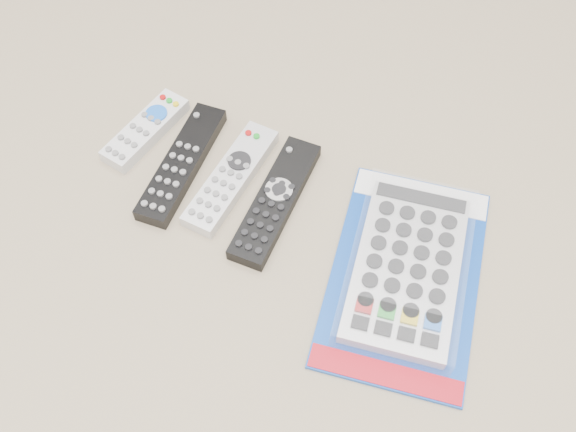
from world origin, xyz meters
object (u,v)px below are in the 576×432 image
at_px(remote_small_grey, 145,130).
at_px(remote_silver_dvd, 231,177).
at_px(jumbo_remote_packaged, 407,267).
at_px(remote_slim_black, 182,163).
at_px(remote_large_black, 276,201).

distance_m(remote_small_grey, remote_silver_dvd, 0.15).
xyz_separation_m(remote_small_grey, jumbo_remote_packaged, (0.41, -0.05, 0.01)).
height_order(remote_slim_black, jumbo_remote_packaged, jumbo_remote_packaged).
bearing_deg(remote_slim_black, remote_small_grey, 153.60).
relative_size(remote_silver_dvd, jumbo_remote_packaged, 0.58).
xyz_separation_m(remote_large_black, jumbo_remote_packaged, (0.19, -0.02, 0.01)).
xyz_separation_m(remote_silver_dvd, jumbo_remote_packaged, (0.26, -0.03, 0.01)).
relative_size(remote_large_black, jumbo_remote_packaged, 0.64).
bearing_deg(remote_silver_dvd, remote_small_grey, 173.74).
relative_size(remote_small_grey, remote_silver_dvd, 0.80).
bearing_deg(jumbo_remote_packaged, remote_large_black, 163.12).
distance_m(remote_small_grey, jumbo_remote_packaged, 0.42).
bearing_deg(remote_large_black, jumbo_remote_packaged, -9.41).
height_order(remote_large_black, jumbo_remote_packaged, jumbo_remote_packaged).
height_order(remote_slim_black, remote_large_black, same).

